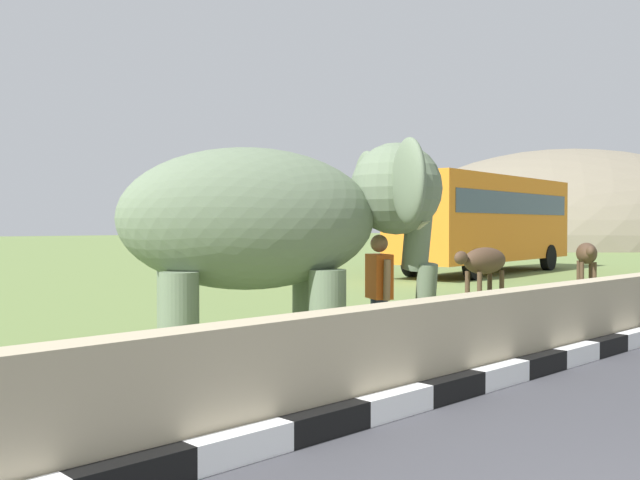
{
  "coord_description": "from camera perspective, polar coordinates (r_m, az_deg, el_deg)",
  "views": [
    {
      "loc": [
        -4.04,
        -0.72,
        1.78
      ],
      "look_at": [
        1.85,
        5.36,
        1.6
      ],
      "focal_mm": 39.86,
      "sensor_mm": 36.0,
      "label": 1
    }
  ],
  "objects": [
    {
      "name": "person_handler",
      "position": [
        9.3,
        4.77,
        -4.05
      ],
      "size": [
        0.39,
        0.6,
        1.66
      ],
      "color": "navy",
      "rests_on": "ground_plane"
    },
    {
      "name": "bus_orange",
      "position": [
        26.67,
        13.1,
        1.85
      ],
      "size": [
        10.12,
        3.64,
        3.5
      ],
      "color": "orange",
      "rests_on": "ground_plane"
    },
    {
      "name": "hill_east",
      "position": [
        66.0,
        19.37,
        -0.38
      ],
      "size": [
        37.43,
        29.94,
        16.52
      ],
      "color": "#796F5B",
      "rests_on": "ground_plane"
    },
    {
      "name": "cow_mid",
      "position": [
        23.37,
        20.63,
        -1.08
      ],
      "size": [
        1.82,
        1.36,
        1.23
      ],
      "color": "#473323",
      "rests_on": "ground_plane"
    },
    {
      "name": "barrier_parapet",
      "position": [
        7.64,
        9.17,
        -8.44
      ],
      "size": [
        28.0,
        0.36,
        1.0
      ],
      "primitive_type": "cube",
      "color": "tan",
      "rests_on": "ground_plane"
    },
    {
      "name": "elephant",
      "position": [
        8.59,
        -3.29,
        1.47
      ],
      "size": [
        3.95,
        3.45,
        2.82
      ],
      "color": "#64755A",
      "rests_on": "ground_plane"
    },
    {
      "name": "cow_near",
      "position": [
        17.86,
        13.01,
        -1.72
      ],
      "size": [
        1.9,
        0.69,
        1.23
      ],
      "color": "#473323",
      "rests_on": "ground_plane"
    },
    {
      "name": "striped_curb",
      "position": [
        5.83,
        -2.78,
        -15.33
      ],
      "size": [
        16.2,
        0.2,
        0.24
      ],
      "color": "white",
      "rests_on": "ground_plane"
    }
  ]
}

